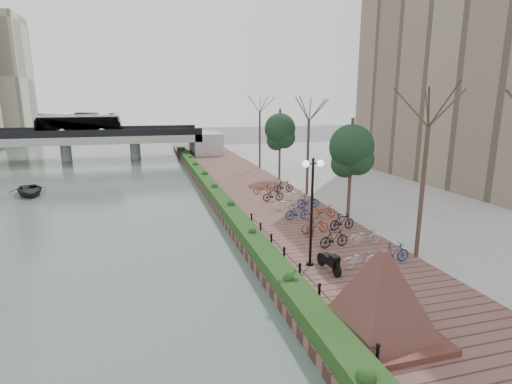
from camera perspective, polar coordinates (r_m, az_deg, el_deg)
name	(u,v)px	position (r m, az deg, el deg)	size (l,w,h in m)	color
ground	(276,306)	(16.63, 2.85, -15.99)	(220.00, 220.00, 0.00)	#59595B
river_water	(27,193)	(40.93, -29.85, -0.13)	(30.00, 130.00, 0.02)	#4D6055
promenade	(255,196)	(33.39, -0.10, -0.57)	(8.00, 75.00, 0.50)	brown
inland_pavement	(419,185)	(40.61, 22.21, 0.89)	(24.00, 75.00, 0.50)	gray
hedge	(210,186)	(34.96, -6.58, 0.88)	(1.10, 56.00, 0.60)	#1B3513
chain_fence	(291,264)	(18.38, 5.09, -10.15)	(0.10, 14.10, 0.70)	black
granite_monument	(381,293)	(13.90, 17.37, -13.56)	(5.58, 5.58, 2.91)	#45201D
lamppost	(312,190)	(18.13, 8.05, 0.35)	(1.02, 0.32, 5.06)	black
motorcycle	(329,260)	(18.52, 10.37, -9.59)	(0.51, 1.64, 1.02)	black
pedestrian	(310,224)	(22.64, 7.72, -4.50)	(0.59, 0.39, 1.61)	brown
bicycle_parking	(311,212)	(26.24, 7.82, -2.82)	(2.40, 17.32, 1.00)	#B7B7BC
street_trees	(326,162)	(29.67, 9.90, 4.29)	(3.20, 37.12, 6.80)	#33261E
bridge	(68,136)	(59.80, -25.30, 7.22)	(36.00, 10.77, 6.50)	gray
boat	(29,190)	(39.84, -29.65, 0.23)	(2.99, 4.18, 0.87)	#222328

